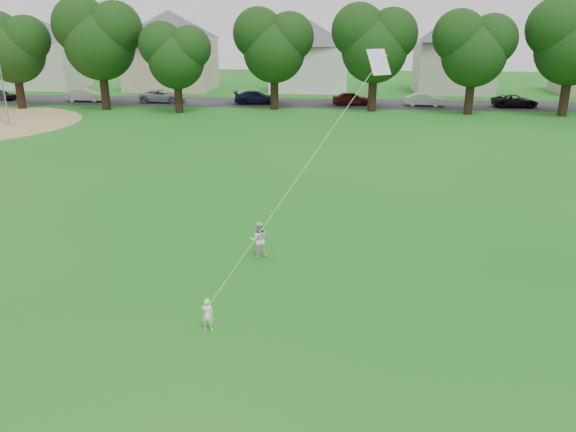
{
  "coord_description": "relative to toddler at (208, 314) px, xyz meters",
  "views": [
    {
      "loc": [
        3.72,
        -13.53,
        7.79
      ],
      "look_at": [
        2.27,
        2.0,
        2.3
      ],
      "focal_mm": 35.0,
      "sensor_mm": 36.0,
      "label": 1
    }
  ],
  "objects": [
    {
      "name": "parked_cars",
      "position": [
        0.05,
        41.75,
        0.15
      ],
      "size": [
        64.76,
        2.25,
        1.26
      ],
      "color": "black",
      "rests_on": "ground"
    },
    {
      "name": "older_boy",
      "position": [
        0.66,
        4.91,
        0.19
      ],
      "size": [
        0.73,
        0.62,
        1.3
      ],
      "primitive_type": "imported",
      "rotation": [
        0.0,
        0.0,
        3.37
      ],
      "color": "silver",
      "rests_on": "ground"
    },
    {
      "name": "house_row",
      "position": [
        -2.2,
        52.75,
        4.57
      ],
      "size": [
        77.4,
        13.84,
        10.31
      ],
      "color": "beige",
      "rests_on": "ground"
    },
    {
      "name": "street",
      "position": [
        -0.4,
        42.75,
        -0.45
      ],
      "size": [
        90.0,
        7.0,
        0.01
      ],
      "primitive_type": "cube",
      "color": "#2D2D30",
      "rests_on": "ground"
    },
    {
      "name": "ground",
      "position": [
        -0.4,
        0.75,
        -0.46
      ],
      "size": [
        160.0,
        160.0,
        0.0
      ],
      "primitive_type": "plane",
      "color": "#145613",
      "rests_on": "ground"
    },
    {
      "name": "kite",
      "position": [
        2.25,
        3.01,
        3.11
      ],
      "size": [
        2.75,
        3.45,
        9.51
      ],
      "color": "white",
      "rests_on": "ground"
    },
    {
      "name": "toddler",
      "position": [
        0.0,
        0.0,
        0.0
      ],
      "size": [
        0.35,
        0.24,
        0.92
      ],
      "primitive_type": "imported",
      "rotation": [
        0.0,
        0.0,
        3.09
      ],
      "color": "white",
      "rests_on": "ground"
    },
    {
      "name": "tree_row",
      "position": [
        2.29,
        37.12,
        5.61
      ],
      "size": [
        78.76,
        8.72,
        10.01
      ],
      "color": "black",
      "rests_on": "ground"
    }
  ]
}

